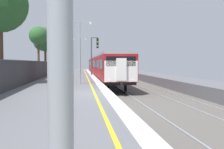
# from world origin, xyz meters

# --- Properties ---
(ground) EXTENTS (17.40, 110.00, 1.21)m
(ground) POSITION_xyz_m (2.64, 0.00, -0.61)
(ground) COLOR slate
(commuter_train_at_platform) EXTENTS (2.83, 42.12, 3.81)m
(commuter_train_at_platform) POSITION_xyz_m (2.10, 27.14, 1.27)
(commuter_train_at_platform) COLOR maroon
(commuter_train_at_platform) RESTS_ON ground
(signal_gantry) EXTENTS (1.10, 0.24, 5.22)m
(signal_gantry) POSITION_xyz_m (0.61, 22.52, 3.25)
(signal_gantry) COLOR #47474C
(signal_gantry) RESTS_ON ground
(platform_lamp_mid) EXTENTS (2.00, 0.20, 5.04)m
(platform_lamp_mid) POSITION_xyz_m (-1.20, 6.76, 3.01)
(platform_lamp_mid) COLOR #93999E
(platform_lamp_mid) RESTS_ON ground
(platform_lamp_far) EXTENTS (2.00, 0.20, 5.50)m
(platform_lamp_far) POSITION_xyz_m (-1.20, 27.17, 3.26)
(platform_lamp_far) COLOR #93999E
(platform_lamp_far) RESTS_ON ground
(background_tree_centre) EXTENTS (3.04, 3.04, 7.66)m
(background_tree_centre) POSITION_xyz_m (-7.95, 30.54, 6.00)
(background_tree_centre) COLOR #473323
(background_tree_centre) RESTS_ON ground
(background_tree_right) EXTENTS (4.41, 4.41, 8.18)m
(background_tree_right) POSITION_xyz_m (-7.69, 35.65, 5.83)
(background_tree_right) COLOR #473323
(background_tree_right) RESTS_ON ground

